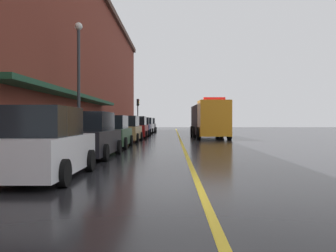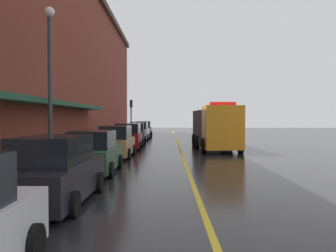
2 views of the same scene
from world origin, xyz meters
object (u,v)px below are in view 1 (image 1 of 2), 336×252
object	(u,v)px
parked_car_7	(149,125)
parking_meter_3	(109,127)
parked_car_6	(145,126)
parked_car_2	(111,133)
traffic_light_near	(138,109)
parked_car_1	(90,136)
street_lamp_left	(79,70)
parking_meter_0	(102,127)
parked_car_0	(41,145)
parking_meter_2	(93,128)
parked_car_4	(136,128)
utility_truck	(209,120)
parked_car_3	(127,130)
parked_car_5	(142,127)
parking_meter_1	(113,126)

from	to	relation	value
parked_car_7	parking_meter_3	bearing A→B (deg)	175.34
parked_car_6	parking_meter_3	bearing A→B (deg)	176.62
parked_car_2	traffic_light_near	distance (m)	28.87
parked_car_2	parked_car_1	bearing A→B (deg)	-179.20
street_lamp_left	parked_car_7	bearing A→B (deg)	86.03
parked_car_6	parking_meter_0	bearing A→B (deg)	177.27
parked_car_0	parking_meter_2	xyz separation A→B (m)	(-1.33, 12.28, 0.20)
parked_car_0	traffic_light_near	bearing A→B (deg)	1.82
parked_car_4	utility_truck	distance (m)	6.53
parked_car_3	parking_meter_3	size ratio (longest dim) A/B	3.42
parked_car_5	utility_truck	world-z (taller)	utility_truck
parked_car_3	parked_car_4	distance (m)	6.13
parked_car_0	parking_meter_3	bearing A→B (deg)	4.26
parked_car_6	parking_meter_2	distance (m)	22.89
parked_car_4	traffic_light_near	xyz separation A→B (m)	(-1.42, 16.39, 2.27)
parked_car_4	traffic_light_near	size ratio (longest dim) A/B	1.13
parked_car_7	parking_meter_3	distance (m)	23.40
parked_car_1	parking_meter_2	bearing A→B (deg)	12.66
parked_car_2	parked_car_7	size ratio (longest dim) A/B	1.03
parked_car_3	parked_car_5	size ratio (longest dim) A/B	0.98
utility_truck	parking_meter_2	size ratio (longest dim) A/B	6.69
traffic_light_near	parked_car_3	bearing A→B (deg)	-86.58
parked_car_7	traffic_light_near	bearing A→B (deg)	133.55
parking_meter_0	parking_meter_1	world-z (taller)	same
parking_meter_0	parking_meter_3	xyz separation A→B (m)	(0.00, 2.84, 0.00)
utility_truck	parking_meter_2	world-z (taller)	utility_truck
parked_car_4	parking_meter_0	size ratio (longest dim) A/B	3.65
parked_car_0	utility_truck	size ratio (longest dim) A/B	0.48
parking_meter_0	street_lamp_left	world-z (taller)	street_lamp_left
parking_meter_3	street_lamp_left	size ratio (longest dim) A/B	0.19
parked_car_5	parking_meter_0	world-z (taller)	parked_car_5
parked_car_3	parked_car_0	bearing A→B (deg)	-179.52
traffic_light_near	parked_car_0	bearing A→B (deg)	-88.18
parking_meter_3	traffic_light_near	size ratio (longest dim) A/B	0.31
parked_car_1	parking_meter_0	world-z (taller)	parked_car_1
parked_car_1	parking_meter_3	size ratio (longest dim) A/B	3.60
parking_meter_1	parked_car_2	bearing A→B (deg)	-81.30
utility_truck	parking_meter_3	size ratio (longest dim) A/B	6.69
parked_car_5	parked_car_6	distance (m)	5.96
parked_car_4	street_lamp_left	world-z (taller)	street_lamp_left
parking_meter_0	parking_meter_3	size ratio (longest dim) A/B	1.00
parked_car_2	utility_truck	bearing A→B (deg)	-29.39
parking_meter_0	traffic_light_near	xyz separation A→B (m)	(0.06, 24.81, 2.10)
parked_car_4	parked_car_7	xyz separation A→B (m)	(-0.01, 17.78, -0.01)
parked_car_5	traffic_light_near	distance (m)	11.00
utility_truck	parking_meter_2	xyz separation A→B (m)	(-7.94, -10.55, -0.54)
parked_car_4	parking_meter_1	xyz separation A→B (m)	(-1.48, -3.81, 0.18)
parked_car_4	parking_meter_3	size ratio (longest dim) A/B	3.65
parking_meter_0	parking_meter_3	bearing A→B (deg)	90.00
parked_car_1	parking_meter_0	distance (m)	9.63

